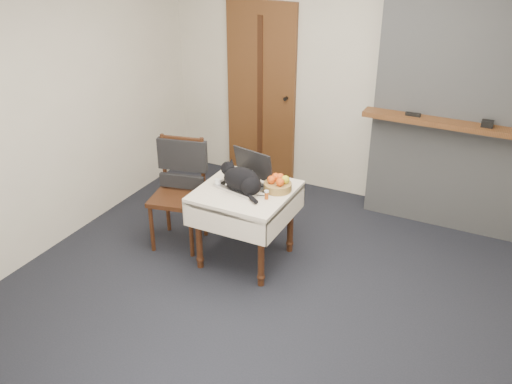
% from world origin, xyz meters
% --- Properties ---
extents(ground, '(4.50, 4.50, 0.00)m').
position_xyz_m(ground, '(0.00, 0.00, 0.00)').
color(ground, black).
rests_on(ground, ground).
extents(room_shell, '(4.52, 4.01, 2.61)m').
position_xyz_m(room_shell, '(0.00, 0.46, 1.76)').
color(room_shell, beige).
rests_on(room_shell, ground).
extents(door, '(0.82, 0.10, 2.00)m').
position_xyz_m(door, '(-1.20, 1.97, 1.00)').
color(door, brown).
rests_on(door, ground).
extents(chimney, '(1.62, 0.48, 2.60)m').
position_xyz_m(chimney, '(0.90, 1.85, 1.30)').
color(chimney, gray).
rests_on(chimney, ground).
extents(side_table, '(0.78, 0.78, 0.70)m').
position_xyz_m(side_table, '(-0.53, 0.31, 0.59)').
color(side_table, '#3B1B10').
rests_on(side_table, ground).
extents(laptop, '(0.46, 0.42, 0.30)m').
position_xyz_m(laptop, '(-0.56, 0.40, 0.77)').
color(laptop, '#B7B7BC').
rests_on(laptop, side_table).
extents(cat, '(0.47, 0.32, 0.24)m').
position_xyz_m(cat, '(-0.53, 0.27, 0.80)').
color(cat, black).
rests_on(cat, side_table).
extents(cream_jar, '(0.06, 0.06, 0.07)m').
position_xyz_m(cream_jar, '(-0.77, 0.27, 0.73)').
color(cream_jar, white).
rests_on(cream_jar, side_table).
extents(pill_bottle, '(0.04, 0.04, 0.08)m').
position_xyz_m(pill_bottle, '(-0.29, 0.24, 0.74)').
color(pill_bottle, '#9D4313').
rests_on(pill_bottle, side_table).
extents(fruit_basket, '(0.24, 0.24, 0.14)m').
position_xyz_m(fruit_basket, '(-0.28, 0.43, 0.75)').
color(fruit_basket, '#A27941').
rests_on(fruit_basket, side_table).
extents(desk_clutter, '(0.13, 0.02, 0.01)m').
position_xyz_m(desk_clutter, '(-0.35, 0.33, 0.70)').
color(desk_clutter, black).
rests_on(desk_clutter, side_table).
extents(chair, '(0.54, 0.53, 1.01)m').
position_xyz_m(chair, '(-1.24, 0.37, 0.64)').
color(chair, '#3B1B10').
rests_on(chair, ground).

